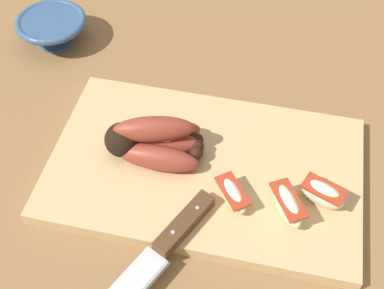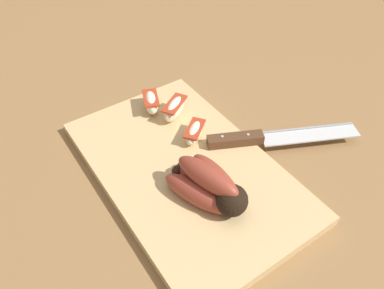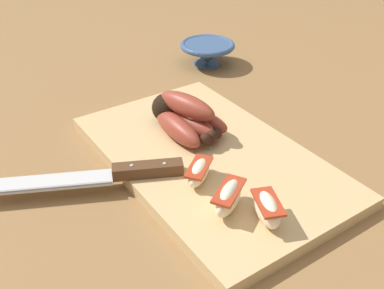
# 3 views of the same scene
# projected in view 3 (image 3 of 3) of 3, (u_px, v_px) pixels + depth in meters

# --- Properties ---
(ground_plane) EXTENTS (6.00, 6.00, 0.00)m
(ground_plane) POSITION_uv_depth(u_px,v_px,m) (216.00, 164.00, 0.70)
(ground_plane) COLOR olive
(cutting_board) EXTENTS (0.43, 0.27, 0.02)m
(cutting_board) POSITION_uv_depth(u_px,v_px,m) (209.00, 159.00, 0.69)
(cutting_board) COLOR tan
(cutting_board) RESTS_ON ground_plane
(banana_bunch) EXTENTS (0.14, 0.10, 0.07)m
(banana_bunch) POSITION_uv_depth(u_px,v_px,m) (184.00, 118.00, 0.73)
(banana_bunch) COLOR black
(banana_bunch) RESTS_ON cutting_board
(chefs_knife) EXTENTS (0.15, 0.27, 0.02)m
(chefs_knife) POSITION_uv_depth(u_px,v_px,m) (114.00, 174.00, 0.63)
(chefs_knife) COLOR silver
(chefs_knife) RESTS_ON cutting_board
(apple_wedge_near) EXTENTS (0.06, 0.07, 0.04)m
(apple_wedge_near) POSITION_uv_depth(u_px,v_px,m) (229.00, 197.00, 0.57)
(apple_wedge_near) COLOR #F4E5C1
(apple_wedge_near) RESTS_ON cutting_board
(apple_wedge_middle) EXTENTS (0.07, 0.05, 0.04)m
(apple_wedge_middle) POSITION_uv_depth(u_px,v_px,m) (267.00, 209.00, 0.55)
(apple_wedge_middle) COLOR #F4E5C1
(apple_wedge_middle) RESTS_ON cutting_board
(apple_wedge_far) EXTENTS (0.06, 0.06, 0.03)m
(apple_wedge_far) POSITION_uv_depth(u_px,v_px,m) (199.00, 172.00, 0.62)
(apple_wedge_far) COLOR #F4E5C1
(apple_wedge_far) RESTS_ON cutting_board
(ceramic_bowl) EXTENTS (0.12, 0.12, 0.05)m
(ceramic_bowl) POSITION_uv_depth(u_px,v_px,m) (207.00, 52.00, 1.01)
(ceramic_bowl) COLOR #385684
(ceramic_bowl) RESTS_ON ground_plane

